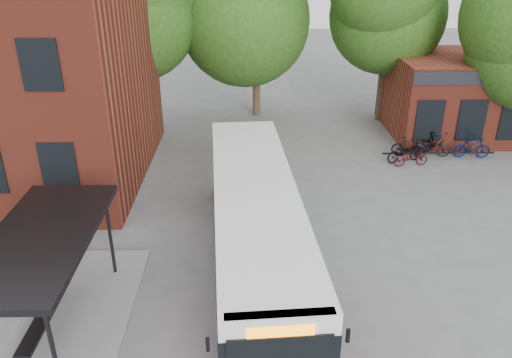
{
  "coord_description": "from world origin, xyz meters",
  "views": [
    {
      "loc": [
        0.42,
        -11.19,
        9.1
      ],
      "look_at": [
        0.72,
        3.86,
        2.0
      ],
      "focal_mm": 35.0,
      "sensor_mm": 36.0,
      "label": 1
    }
  ],
  "objects_px": {
    "city_bus": "(255,229)",
    "bicycle_0": "(411,157)",
    "bicycle_7": "(472,147)",
    "bicycle_3": "(436,142)",
    "bicycle_1": "(409,147)",
    "bicycle_2": "(405,152)",
    "bicycle_4": "(431,147)",
    "bus_shelter": "(50,284)"
  },
  "relations": [
    {
      "from": "city_bus",
      "to": "bicycle_0",
      "type": "height_order",
      "value": "city_bus"
    },
    {
      "from": "bicycle_0",
      "to": "bicycle_7",
      "type": "relative_size",
      "value": 0.94
    },
    {
      "from": "bicycle_3",
      "to": "bicycle_7",
      "type": "height_order",
      "value": "bicycle_3"
    },
    {
      "from": "bicycle_1",
      "to": "bicycle_2",
      "type": "xyz_separation_m",
      "value": [
        -0.37,
        -0.59,
        -0.01
      ]
    },
    {
      "from": "bicycle_2",
      "to": "bicycle_4",
      "type": "xyz_separation_m",
      "value": [
        1.43,
        0.61,
        -0.0
      ]
    },
    {
      "from": "bus_shelter",
      "to": "bicycle_1",
      "type": "distance_m",
      "value": 16.98
    },
    {
      "from": "bicycle_1",
      "to": "bicycle_4",
      "type": "bearing_deg",
      "value": -67.65
    },
    {
      "from": "bus_shelter",
      "to": "bicycle_0",
      "type": "xyz_separation_m",
      "value": [
        12.29,
        10.35,
        -1.03
      ]
    },
    {
      "from": "bicycle_2",
      "to": "bicycle_7",
      "type": "distance_m",
      "value": 3.3
    },
    {
      "from": "bus_shelter",
      "to": "bicycle_7",
      "type": "relative_size",
      "value": 4.11
    },
    {
      "from": "bicycle_1",
      "to": "bicycle_2",
      "type": "height_order",
      "value": "bicycle_1"
    },
    {
      "from": "bus_shelter",
      "to": "bicycle_4",
      "type": "xyz_separation_m",
      "value": [
        13.58,
        11.45,
        -0.98
      ]
    },
    {
      "from": "city_bus",
      "to": "bicycle_1",
      "type": "xyz_separation_m",
      "value": [
        7.37,
        8.87,
        -0.97
      ]
    },
    {
      "from": "bicycle_4",
      "to": "bicycle_2",
      "type": "bearing_deg",
      "value": 118.34
    },
    {
      "from": "bicycle_1",
      "to": "bicycle_4",
      "type": "height_order",
      "value": "bicycle_1"
    },
    {
      "from": "bicycle_1",
      "to": "bicycle_0",
      "type": "bearing_deg",
      "value": -170.18
    },
    {
      "from": "bus_shelter",
      "to": "bicycle_0",
      "type": "height_order",
      "value": "bus_shelter"
    },
    {
      "from": "bicycle_2",
      "to": "bus_shelter",
      "type": "bearing_deg",
      "value": 114.71
    },
    {
      "from": "bus_shelter",
      "to": "bicycle_0",
      "type": "distance_m",
      "value": 16.1
    },
    {
      "from": "bicycle_2",
      "to": "bicycle_1",
      "type": "bearing_deg",
      "value": -48.71
    },
    {
      "from": "bicycle_2",
      "to": "city_bus",
      "type": "bearing_deg",
      "value": 122.74
    },
    {
      "from": "bicycle_0",
      "to": "bicycle_4",
      "type": "height_order",
      "value": "bicycle_4"
    },
    {
      "from": "bicycle_2",
      "to": "bicycle_3",
      "type": "relative_size",
      "value": 1.0
    },
    {
      "from": "bicycle_0",
      "to": "bicycle_7",
      "type": "xyz_separation_m",
      "value": [
        3.13,
        0.93,
        0.09
      ]
    },
    {
      "from": "bicycle_0",
      "to": "bicycle_2",
      "type": "xyz_separation_m",
      "value": [
        -0.14,
        0.49,
        0.05
      ]
    },
    {
      "from": "bicycle_3",
      "to": "bicycle_2",
      "type": "bearing_deg",
      "value": 105.99
    },
    {
      "from": "bicycle_7",
      "to": "bicycle_2",
      "type": "bearing_deg",
      "value": 102.47
    },
    {
      "from": "bicycle_3",
      "to": "bicycle_7",
      "type": "relative_size",
      "value": 1.05
    },
    {
      "from": "city_bus",
      "to": "bicycle_2",
      "type": "height_order",
      "value": "city_bus"
    },
    {
      "from": "bicycle_0",
      "to": "bicycle_3",
      "type": "xyz_separation_m",
      "value": [
        1.68,
        1.59,
        0.11
      ]
    },
    {
      "from": "bicycle_3",
      "to": "bicycle_4",
      "type": "xyz_separation_m",
      "value": [
        -0.39,
        -0.49,
        -0.07
      ]
    },
    {
      "from": "bicycle_1",
      "to": "bicycle_4",
      "type": "distance_m",
      "value": 1.06
    },
    {
      "from": "bicycle_3",
      "to": "bicycle_4",
      "type": "relative_size",
      "value": 1.0
    },
    {
      "from": "bus_shelter",
      "to": "bicycle_7",
      "type": "bearing_deg",
      "value": 36.17
    },
    {
      "from": "bicycle_0",
      "to": "bicycle_7",
      "type": "distance_m",
      "value": 3.27
    },
    {
      "from": "bicycle_1",
      "to": "bicycle_7",
      "type": "bearing_deg",
      "value": -71.51
    },
    {
      "from": "bus_shelter",
      "to": "bicycle_4",
      "type": "height_order",
      "value": "bus_shelter"
    },
    {
      "from": "bicycle_3",
      "to": "bicycle_1",
      "type": "bearing_deg",
      "value": 94.06
    },
    {
      "from": "bicycle_2",
      "to": "bicycle_7",
      "type": "xyz_separation_m",
      "value": [
        3.27,
        0.44,
        0.04
      ]
    },
    {
      "from": "city_bus",
      "to": "bicycle_2",
      "type": "bearing_deg",
      "value": 45.91
    },
    {
      "from": "bicycle_1",
      "to": "bicycle_7",
      "type": "relative_size",
      "value": 0.93
    },
    {
      "from": "bicycle_2",
      "to": "bicycle_4",
      "type": "height_order",
      "value": "bicycle_2"
    }
  ]
}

